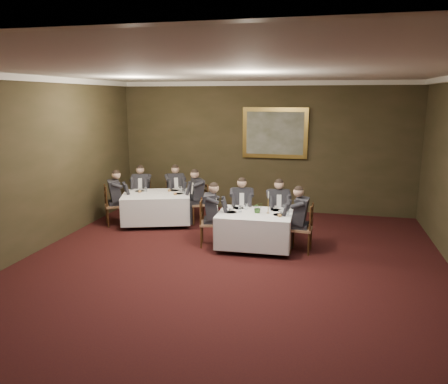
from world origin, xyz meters
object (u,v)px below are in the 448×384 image
at_px(diner_sec_endleft, 114,204).
at_px(diner_main_backright, 278,216).
at_px(diner_main_endright, 301,227).
at_px(diner_sec_endright, 198,203).
at_px(diner_sec_backright, 175,196).
at_px(diner_sec_backleft, 142,196).
at_px(chair_main_backright, 277,226).
at_px(painting, 275,133).
at_px(diner_main_backleft, 242,214).
at_px(chair_sec_backright, 175,204).
at_px(diner_main_endleft, 210,222).
at_px(chair_sec_endright, 199,212).
at_px(chair_main_endright, 301,238).
at_px(chair_sec_endleft, 114,213).
at_px(chair_main_backleft, 242,224).
at_px(chair_main_endleft, 210,232).
at_px(table_second, 157,206).
at_px(chair_sec_backleft, 142,205).
at_px(table_main, 255,228).
at_px(centerpiece, 258,207).
at_px(candlestick, 268,205).

bearing_deg(diner_sec_endleft, diner_main_backright, 54.66).
distance_m(diner_main_endright, diner_sec_endright, 3.05).
bearing_deg(diner_sec_backright, diner_sec_backleft, -13.43).
bearing_deg(chair_main_backright, painting, -94.14).
bearing_deg(diner_main_backleft, diner_main_backright, 170.34).
distance_m(diner_sec_backleft, chair_sec_backright, 0.91).
relative_size(diner_main_endleft, chair_sec_endright, 1.35).
xyz_separation_m(chair_main_endright, chair_sec_endleft, (-4.60, 0.89, 0.00)).
xyz_separation_m(chair_main_backleft, diner_sec_endleft, (-3.21, 0.15, 0.23)).
xyz_separation_m(chair_main_endleft, diner_sec_endright, (-0.73, 1.59, 0.23)).
bearing_deg(chair_sec_endleft, chair_main_endleft, 37.42).
distance_m(diner_main_backleft, painting, 2.93).
bearing_deg(chair_main_endright, painting, 21.27).
distance_m(diner_main_backleft, chair_main_endright, 1.58).
bearing_deg(diner_main_backleft, diner_main_endright, 140.80).
bearing_deg(diner_sec_endleft, chair_sec_backright, 104.92).
bearing_deg(diner_main_backleft, chair_sec_backright, -45.47).
relative_size(chair_main_endleft, chair_main_endright, 1.00).
xyz_separation_m(table_second, chair_sec_endleft, (-0.99, -0.33, -0.17)).
distance_m(chair_main_endleft, diner_sec_backleft, 3.07).
xyz_separation_m(chair_main_endright, diner_sec_endright, (-2.64, 1.54, 0.23)).
bearing_deg(table_second, diner_sec_endright, 18.31).
bearing_deg(diner_main_endleft, diner_sec_backleft, -141.13).
height_order(chair_sec_backleft, diner_sec_backright, diner_sec_backright).
height_order(chair_sec_endleft, painting, painting).
xyz_separation_m(diner_main_endright, chair_sec_backleft, (-4.29, 1.88, -0.23)).
bearing_deg(chair_sec_backright, table_second, 49.13).
relative_size(chair_main_endleft, diner_main_endleft, 0.74).
relative_size(table_main, chair_sec_backright, 1.55).
bearing_deg(chair_main_backleft, diner_main_endleft, 45.62).
xyz_separation_m(diner_main_endright, chair_sec_endleft, (-4.59, 0.89, -0.23)).
relative_size(diner_main_backright, chair_sec_endright, 1.35).
bearing_deg(chair_sec_endleft, chair_main_backleft, 54.10).
bearing_deg(chair_main_endright, diner_sec_backleft, 70.73).
xyz_separation_m(table_main, centerpiece, (0.05, 0.02, 0.43)).
bearing_deg(centerpiece, chair_sec_endleft, 166.39).
relative_size(diner_main_endleft, diner_sec_backright, 1.00).
distance_m(table_main, centerpiece, 0.44).
height_order(diner_main_endright, chair_sec_endleft, diner_main_endright).
distance_m(table_main, diner_main_backright, 0.87).
relative_size(chair_sec_backright, centerpiece, 4.27).
relative_size(diner_main_backright, painting, 0.77).
relative_size(chair_main_backleft, diner_sec_backleft, 0.74).
bearing_deg(diner_main_endright, diner_sec_backright, 62.35).
bearing_deg(chair_sec_endright, chair_sec_backright, 20.99).
xyz_separation_m(chair_sec_backleft, candlestick, (3.61, -1.87, 0.65)).
relative_size(chair_main_backleft, diner_main_backright, 0.74).
relative_size(diner_main_backleft, diner_sec_endleft, 1.00).
height_order(diner_main_backright, candlestick, diner_main_backright).
distance_m(diner_main_backright, diner_sec_backright, 3.21).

